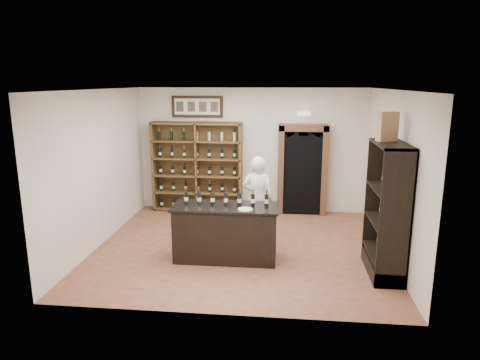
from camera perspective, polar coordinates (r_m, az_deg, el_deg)
name	(u,v)px	position (r m, az deg, el deg)	size (l,w,h in m)	color
floor	(240,247)	(8.43, 0.04, -8.88)	(5.50, 5.50, 0.00)	#995E3D
ceiling	(240,90)	(7.82, 0.04, 11.97)	(5.50, 5.50, 0.00)	white
wall_back	(251,150)	(10.44, 1.47, 3.96)	(5.50, 0.04, 3.00)	silver
wall_left	(99,168)	(8.71, -18.27, 1.48)	(0.04, 5.00, 3.00)	silver
wall_right	(392,175)	(8.18, 19.57, 0.67)	(0.04, 5.00, 3.00)	silver
wine_shelf	(197,167)	(10.53, -5.69, 1.77)	(2.20, 0.38, 2.20)	brown
framed_picture	(197,107)	(10.48, -5.72, 9.71)	(1.25, 0.04, 0.52)	black
arched_doorway	(302,167)	(10.31, 8.32, 1.67)	(1.17, 0.35, 2.17)	black
emergency_light	(304,114)	(10.23, 8.53, 8.71)	(0.30, 0.10, 0.10)	white
tasting_counter	(226,233)	(7.72, -1.92, -7.07)	(1.88, 0.78, 1.00)	black
counter_bottle_0	(186,198)	(7.72, -7.20, -2.39)	(0.07, 0.07, 0.30)	black
counter_bottle_1	(199,198)	(7.67, -5.45, -2.45)	(0.07, 0.07, 0.30)	black
counter_bottle_2	(213,199)	(7.62, -3.68, -2.50)	(0.07, 0.07, 0.30)	black
counter_bottle_3	(226,199)	(7.59, -1.89, -2.56)	(0.07, 0.07, 0.30)	black
counter_bottle_4	(239,199)	(7.56, -0.08, -2.61)	(0.07, 0.07, 0.30)	black
counter_bottle_5	(253,200)	(7.54, 1.73, -2.66)	(0.07, 0.07, 0.30)	black
counter_bottle_6	(267,200)	(7.53, 3.56, -2.71)	(0.07, 0.07, 0.30)	black
side_cabinet	(387,230)	(7.48, 19.01, -6.35)	(0.48, 1.20, 2.20)	black
shopkeeper	(258,199)	(8.46, 2.38, -2.59)	(0.63, 0.42, 1.74)	white
plate	(245,209)	(7.32, 0.70, -3.94)	(0.25, 0.25, 0.02)	white
wine_crate	(387,127)	(7.30, 19.07, 6.74)	(0.33, 0.14, 0.47)	tan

